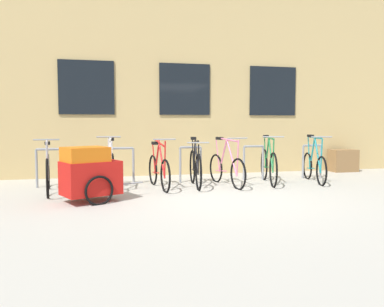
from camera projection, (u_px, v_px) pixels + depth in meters
name	position (u px, v px, depth m)	size (l,w,h in m)	color
ground_plane	(222.00, 198.00, 6.93)	(42.00, 42.00, 0.00)	#B2ADA0
storefront_building	(162.00, 89.00, 13.58)	(28.00, 7.75, 5.00)	tan
bike_rack	(191.00, 161.00, 8.70)	(6.52, 0.05, 0.81)	gray
bicycle_black	(195.00, 167.00, 8.15)	(0.44, 1.70, 1.04)	black
bicycle_white	(111.00, 170.00, 7.70)	(0.44, 1.70, 1.10)	black
bicycle_green	(268.00, 165.00, 8.59)	(0.57, 1.79, 1.07)	black
bicycle_red	(159.00, 170.00, 7.93)	(0.44, 1.66, 1.04)	black
bicycle_silver	(48.00, 172.00, 7.43)	(0.44, 1.80, 1.06)	black
bicycle_teal	(314.00, 165.00, 8.75)	(0.52, 1.61, 1.07)	black
bicycle_pink	(226.00, 168.00, 8.27)	(0.44, 1.71, 1.05)	black
bike_trailer	(90.00, 173.00, 6.53)	(1.45, 0.92, 0.95)	red
planter_box	(343.00, 161.00, 10.66)	(0.70, 0.44, 0.60)	olive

